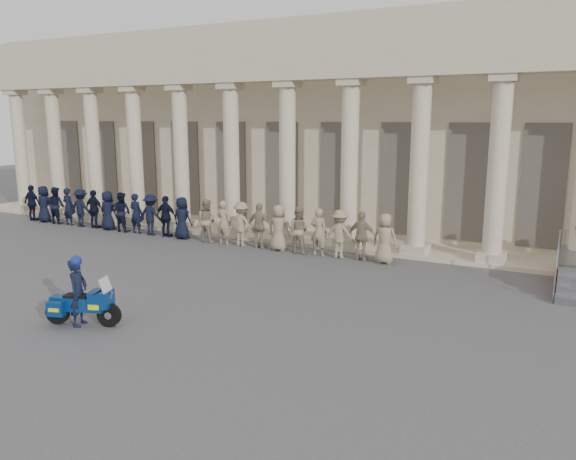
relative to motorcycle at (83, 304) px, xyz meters
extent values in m
plane|color=#48484B|center=(1.38, 2.44, -0.53)|extent=(90.00, 90.00, 0.00)
cube|color=#C2B191|center=(1.38, 17.44, 3.97)|extent=(40.00, 10.00, 9.00)
cube|color=#C2B191|center=(1.38, 11.24, -0.45)|extent=(40.00, 2.60, 0.15)
cube|color=#C2B191|center=(1.38, 10.44, 6.26)|extent=(35.80, 1.00, 1.00)
cube|color=#C2B191|center=(1.38, 10.44, 7.36)|extent=(35.80, 1.00, 1.20)
cube|color=#C2B191|center=(-15.52, 10.44, -0.23)|extent=(0.90, 0.90, 0.30)
cylinder|color=#C2B191|center=(-15.52, 10.44, 2.72)|extent=(0.64, 0.64, 5.60)
cube|color=#C2B191|center=(-15.52, 10.44, 5.64)|extent=(0.85, 0.85, 0.24)
cube|color=#C2B191|center=(-12.92, 10.44, -0.23)|extent=(0.90, 0.90, 0.30)
cylinder|color=#C2B191|center=(-12.92, 10.44, 2.72)|extent=(0.64, 0.64, 5.60)
cube|color=#C2B191|center=(-12.92, 10.44, 5.64)|extent=(0.85, 0.85, 0.24)
cube|color=#C2B191|center=(-10.32, 10.44, -0.23)|extent=(0.90, 0.90, 0.30)
cylinder|color=#C2B191|center=(-10.32, 10.44, 2.72)|extent=(0.64, 0.64, 5.60)
cube|color=#C2B191|center=(-10.32, 10.44, 5.64)|extent=(0.85, 0.85, 0.24)
cube|color=#C2B191|center=(-7.72, 10.44, -0.23)|extent=(0.90, 0.90, 0.30)
cylinder|color=#C2B191|center=(-7.72, 10.44, 2.72)|extent=(0.64, 0.64, 5.60)
cube|color=#C2B191|center=(-7.72, 10.44, 5.64)|extent=(0.85, 0.85, 0.24)
cube|color=#C2B191|center=(-5.12, 10.44, -0.23)|extent=(0.90, 0.90, 0.30)
cylinder|color=#C2B191|center=(-5.12, 10.44, 2.72)|extent=(0.64, 0.64, 5.60)
cube|color=#C2B191|center=(-5.12, 10.44, 5.64)|extent=(0.85, 0.85, 0.24)
cube|color=#C2B191|center=(-2.52, 10.44, -0.23)|extent=(0.90, 0.90, 0.30)
cylinder|color=#C2B191|center=(-2.52, 10.44, 2.72)|extent=(0.64, 0.64, 5.60)
cube|color=#C2B191|center=(-2.52, 10.44, 5.64)|extent=(0.85, 0.85, 0.24)
cube|color=#C2B191|center=(0.08, 10.44, -0.23)|extent=(0.90, 0.90, 0.30)
cylinder|color=#C2B191|center=(0.08, 10.44, 2.72)|extent=(0.64, 0.64, 5.60)
cube|color=#C2B191|center=(0.08, 10.44, 5.64)|extent=(0.85, 0.85, 0.24)
cube|color=#C2B191|center=(2.68, 10.44, -0.23)|extent=(0.90, 0.90, 0.30)
cylinder|color=#C2B191|center=(2.68, 10.44, 2.72)|extent=(0.64, 0.64, 5.60)
cube|color=#C2B191|center=(2.68, 10.44, 5.64)|extent=(0.85, 0.85, 0.24)
cube|color=#C2B191|center=(5.28, 10.44, -0.23)|extent=(0.90, 0.90, 0.30)
cylinder|color=#C2B191|center=(5.28, 10.44, 2.72)|extent=(0.64, 0.64, 5.60)
cube|color=#C2B191|center=(5.28, 10.44, 5.64)|extent=(0.85, 0.85, 0.24)
cube|color=#C2B191|center=(7.88, 10.44, -0.23)|extent=(0.90, 0.90, 0.30)
cylinder|color=#C2B191|center=(7.88, 10.44, 2.72)|extent=(0.64, 0.64, 5.60)
cube|color=#C2B191|center=(7.88, 10.44, 5.64)|extent=(0.85, 0.85, 0.24)
cube|color=black|center=(-14.22, 12.46, 2.02)|extent=(1.30, 0.12, 4.20)
cube|color=black|center=(-11.62, 12.46, 2.02)|extent=(1.30, 0.12, 4.20)
cube|color=black|center=(-9.02, 12.46, 2.02)|extent=(1.30, 0.12, 4.20)
cube|color=black|center=(-6.42, 12.46, 2.02)|extent=(1.30, 0.12, 4.20)
cube|color=black|center=(-3.82, 12.46, 2.02)|extent=(1.30, 0.12, 4.20)
cube|color=black|center=(-1.22, 12.46, 2.02)|extent=(1.30, 0.12, 4.20)
cube|color=black|center=(1.38, 12.46, 2.02)|extent=(1.30, 0.12, 4.20)
cube|color=black|center=(3.98, 12.46, 2.02)|extent=(1.30, 0.12, 4.20)
cube|color=black|center=(6.58, 12.46, 2.02)|extent=(1.30, 0.12, 4.20)
cube|color=black|center=(9.18, 12.46, 2.02)|extent=(1.30, 0.12, 4.20)
imported|color=black|center=(-13.15, 9.02, 0.34)|extent=(1.02, 0.43, 1.74)
imported|color=black|center=(-12.33, 9.02, 0.34)|extent=(0.85, 0.55, 1.74)
imported|color=black|center=(-11.50, 9.02, 0.34)|extent=(0.85, 0.66, 1.74)
imported|color=black|center=(-10.68, 9.02, 0.34)|extent=(0.64, 0.42, 1.74)
imported|color=black|center=(-9.85, 9.02, 0.34)|extent=(1.13, 0.65, 1.74)
imported|color=black|center=(-9.03, 9.02, 0.34)|extent=(1.02, 0.43, 1.74)
imported|color=black|center=(-8.20, 9.02, 0.34)|extent=(0.85, 0.55, 1.74)
imported|color=black|center=(-7.38, 9.02, 0.34)|extent=(0.85, 0.66, 1.74)
imported|color=black|center=(-6.55, 9.02, 0.34)|extent=(0.64, 0.42, 1.74)
imported|color=black|center=(-5.73, 9.02, 0.34)|extent=(1.13, 0.65, 1.74)
imported|color=black|center=(-4.90, 9.02, 0.34)|extent=(1.02, 0.43, 1.74)
imported|color=black|center=(-4.08, 9.02, 0.34)|extent=(0.85, 0.55, 1.74)
imported|color=gray|center=(-2.85, 9.02, 0.34)|extent=(0.85, 0.66, 1.74)
imported|color=gray|center=(-2.02, 9.02, 0.34)|extent=(0.64, 0.42, 1.74)
imported|color=gray|center=(-1.20, 9.02, 0.34)|extent=(1.13, 0.65, 1.74)
imported|color=gray|center=(-0.37, 9.02, 0.34)|extent=(1.02, 0.43, 1.74)
imported|color=gray|center=(0.45, 9.02, 0.34)|extent=(0.85, 0.55, 1.74)
imported|color=gray|center=(1.28, 9.02, 0.34)|extent=(0.85, 0.66, 1.74)
imported|color=gray|center=(2.10, 9.02, 0.34)|extent=(0.64, 0.42, 1.74)
imported|color=gray|center=(2.93, 9.02, 0.34)|extent=(1.13, 0.65, 1.74)
imported|color=gray|center=(3.75, 9.02, 0.34)|extent=(1.02, 0.43, 1.74)
imported|color=gray|center=(4.58, 9.02, 0.34)|extent=(0.85, 0.55, 1.74)
cube|color=#98120C|center=(9.97, 9.45, -0.16)|extent=(0.04, 2.96, 0.74)
cylinder|color=black|center=(0.61, 0.21, -0.24)|extent=(0.59, 0.31, 0.58)
cylinder|color=black|center=(-0.64, -0.23, -0.24)|extent=(0.59, 0.31, 0.58)
cube|color=navy|center=(0.03, 0.01, 0.02)|extent=(1.08, 0.68, 0.33)
cube|color=navy|center=(0.44, 0.15, 0.16)|extent=(0.61, 0.59, 0.40)
cube|color=silver|center=(0.44, 0.15, -0.04)|extent=(0.27, 0.31, 0.11)
cube|color=#B2BFCC|center=(0.58, 0.20, 0.46)|extent=(0.31, 0.44, 0.47)
cube|color=black|center=(-0.14, -0.05, 0.19)|extent=(0.64, 0.47, 0.09)
cube|color=navy|center=(-0.60, -0.21, 0.09)|extent=(0.39, 0.38, 0.19)
cube|color=navy|center=(-0.42, -0.45, -0.04)|extent=(0.44, 0.31, 0.35)
cube|color=#D2E20B|center=(-0.42, -0.45, -0.04)|extent=(0.32, 0.29, 0.09)
cube|color=navy|center=(-0.61, 0.08, -0.04)|extent=(0.44, 0.31, 0.35)
cube|color=#D2E20B|center=(-0.61, 0.08, -0.04)|extent=(0.32, 0.29, 0.09)
cylinder|color=silver|center=(-0.46, 0.06, -0.26)|extent=(0.53, 0.26, 0.09)
cylinder|color=black|center=(0.44, 0.15, 0.37)|extent=(0.23, 0.59, 0.03)
imported|color=black|center=(-0.10, -0.04, 0.29)|extent=(0.57, 0.69, 1.64)
sphere|color=navy|center=(-0.10, -0.04, 1.06)|extent=(0.28, 0.28, 0.28)
camera|label=1|loc=(10.29, -9.11, 4.39)|focal=35.00mm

